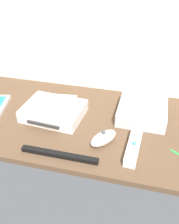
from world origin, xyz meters
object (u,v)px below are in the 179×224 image
object	(u,v)px
game_console	(53,112)
sensor_bar	(59,155)
remote_classic_pad	(56,102)
mini_computer	(142,111)
remote_nunchuk	(103,138)
remote_wand	(133,148)

from	to	relation	value
game_console	sensor_bar	bearing A→B (deg)	-60.03
game_console	remote_classic_pad	xyz separation A→B (cm)	(0.65, 1.50, 3.21)
mini_computer	sensor_bar	size ratio (longest dim) A/B	0.71
remote_nunchuk	sensor_bar	xyz separation A→B (cm)	(-11.53, -9.18, -1.34)
remote_classic_pad	remote_nunchuk	bearing A→B (deg)	-37.91
remote_nunchuk	remote_classic_pad	distance (cm)	23.19
game_console	remote_classic_pad	size ratio (longest dim) A/B	1.44
remote_classic_pad	sensor_bar	size ratio (longest dim) A/B	0.64
game_console	remote_wand	bearing A→B (deg)	-16.00
remote_classic_pad	sensor_bar	distance (cm)	22.70
remote_nunchuk	sensor_bar	distance (cm)	14.80
mini_computer	remote_wand	size ratio (longest dim) A/B	1.15
remote_classic_pad	sensor_bar	xyz separation A→B (cm)	(8.39, -20.56, -4.71)
game_console	remote_nunchuk	size ratio (longest dim) A/B	2.08
mini_computer	remote_nunchuk	bearing A→B (deg)	-121.56
game_console	mini_computer	distance (cm)	32.16
mini_computer	sensor_bar	xyz separation A→B (cm)	(-22.23, -26.60, -1.94)
game_console	mini_computer	world-z (taller)	mini_computer
mini_computer	remote_nunchuk	size ratio (longest dim) A/B	1.61
remote_wand	remote_classic_pad	xyz separation A→B (cm)	(-29.57, 12.86, 3.90)
remote_wand	game_console	bearing A→B (deg)	162.29
remote_wand	sensor_bar	xyz separation A→B (cm)	(-21.18, -7.70, -0.81)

